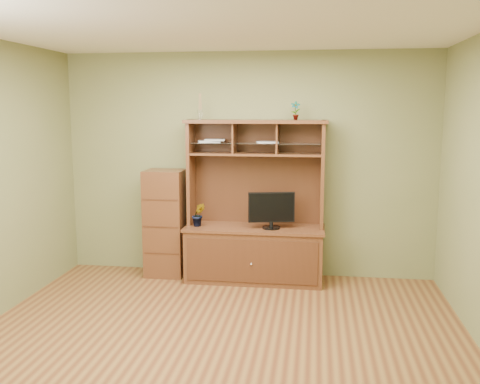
# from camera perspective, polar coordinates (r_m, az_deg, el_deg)

# --- Properties ---
(room) EXTENTS (4.54, 4.04, 2.74)m
(room) POSITION_cam_1_polar(r_m,az_deg,el_deg) (4.54, -2.41, 0.22)
(room) COLOR #5B301A
(room) RESTS_ON ground
(media_hutch) EXTENTS (1.66, 0.61, 1.90)m
(media_hutch) POSITION_cam_1_polar(r_m,az_deg,el_deg) (6.36, 1.57, -4.81)
(media_hutch) COLOR #442413
(media_hutch) RESTS_ON room
(monitor) EXTENTS (0.53, 0.21, 0.43)m
(monitor) POSITION_cam_1_polar(r_m,az_deg,el_deg) (6.19, 3.37, -1.88)
(monitor) COLOR black
(monitor) RESTS_ON media_hutch
(orchid_plant) EXTENTS (0.18, 0.16, 0.28)m
(orchid_plant) POSITION_cam_1_polar(r_m,az_deg,el_deg) (6.33, -4.45, -2.43)
(orchid_plant) COLOR #325B1F
(orchid_plant) RESTS_ON media_hutch
(top_plant) EXTENTS (0.11, 0.08, 0.21)m
(top_plant) POSITION_cam_1_polar(r_m,az_deg,el_deg) (6.22, 5.93, 8.64)
(top_plant) COLOR #346122
(top_plant) RESTS_ON media_hutch
(reed_diffuser) EXTENTS (0.06, 0.06, 0.30)m
(reed_diffuser) POSITION_cam_1_polar(r_m,az_deg,el_deg) (6.36, -4.28, 8.78)
(reed_diffuser) COLOR silver
(reed_diffuser) RESTS_ON media_hutch
(magazines) EXTENTS (0.98, 0.25, 0.04)m
(magazines) POSITION_cam_1_polar(r_m,az_deg,el_deg) (6.31, -1.12, 5.44)
(magazines) COLOR silver
(magazines) RESTS_ON media_hutch
(side_cabinet) EXTENTS (0.46, 0.42, 1.30)m
(side_cabinet) POSITION_cam_1_polar(r_m,az_deg,el_deg) (6.59, -7.94, -3.29)
(side_cabinet) COLOR #442413
(side_cabinet) RESTS_ON room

